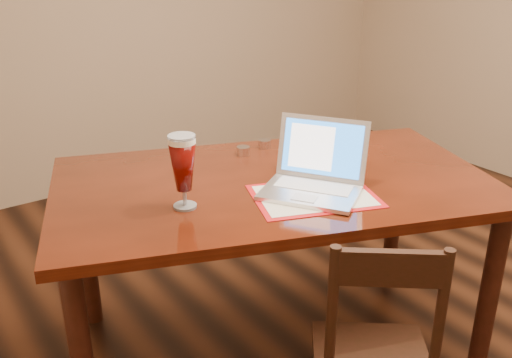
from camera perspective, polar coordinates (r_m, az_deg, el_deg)
ground at (r=2.91m, az=13.19°, el=-14.44°), size 5.00×5.00×0.00m
dining_table at (r=2.36m, az=1.75°, el=-2.21°), size 2.00×1.56×1.10m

